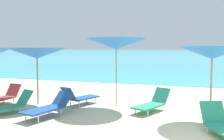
% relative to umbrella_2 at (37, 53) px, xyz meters
% --- Properties ---
extents(ground_plane, '(50.00, 100.00, 0.30)m').
position_rel_umbrella_2_xyz_m(ground_plane, '(5.76, 7.26, -2.00)').
color(ground_plane, beige).
extents(ocean_water, '(650.00, 440.00, 0.02)m').
position_rel_umbrella_2_xyz_m(ocean_water, '(5.76, 226.22, -1.84)').
color(ocean_water, '#38B7CC').
rests_on(ocean_water, ground_plane).
extents(umbrella_2, '(2.24, 2.24, 2.05)m').
position_rel_umbrella_2_xyz_m(umbrella_2, '(0.00, 0.00, 0.00)').
color(umbrella_2, '#9E7F59').
rests_on(umbrella_2, ground_plane).
extents(umbrella_3, '(2.13, 2.13, 2.37)m').
position_rel_umbrella_2_xyz_m(umbrella_3, '(2.82, 0.55, 0.33)').
color(umbrella_3, '#9E7F59').
rests_on(umbrella_3, ground_plane).
extents(umbrella_4, '(1.85, 1.85, 2.09)m').
position_rel_umbrella_2_xyz_m(umbrella_4, '(5.86, -0.21, 0.05)').
color(umbrella_4, '#9E7F59').
rests_on(umbrella_4, ground_plane).
extents(lounge_chair_2, '(1.02, 1.56, 0.74)m').
position_rel_umbrella_2_xyz_m(lounge_chair_2, '(1.52, 0.31, -1.54)').
color(lounge_chair_2, '#1E478C').
rests_on(lounge_chair_2, ground_plane).
extents(lounge_chair_5, '(0.95, 1.75, 0.66)m').
position_rel_umbrella_2_xyz_m(lounge_chair_5, '(1.34, -1.35, -1.55)').
color(lounge_chair_5, '#1E478C').
rests_on(lounge_chair_5, ground_plane).
extents(lounge_chair_6, '(1.09, 1.66, 0.69)m').
position_rel_umbrella_2_xyz_m(lounge_chair_6, '(4.13, 0.33, -1.58)').
color(lounge_chair_6, '#268C66').
rests_on(lounge_chair_6, ground_plane).
extents(lounge_chair_7, '(1.19, 1.62, 0.70)m').
position_rel_umbrella_2_xyz_m(lounge_chair_7, '(6.11, -1.48, -1.59)').
color(lounge_chair_7, '#268C66').
rests_on(lounge_chair_7, ground_plane).
extents(lounge_chair_9, '(1.04, 1.70, 0.66)m').
position_rel_umbrella_2_xyz_m(lounge_chair_9, '(-0.09, -1.41, -1.60)').
color(lounge_chair_9, '#268C66').
rests_on(lounge_chair_9, ground_plane).
extents(lounge_chair_10, '(0.59, 1.38, 0.67)m').
position_rel_umbrella_2_xyz_m(lounge_chair_10, '(-1.22, -0.32, -1.57)').
color(lounge_chair_10, '#A53333').
rests_on(lounge_chair_10, ground_plane).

